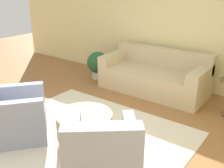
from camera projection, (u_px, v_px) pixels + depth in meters
ground_plane at (83, 138)px, 4.01m from camera, size 16.00×16.00×0.00m
wall_back at (173, 23)px, 5.74m from camera, size 9.85×0.12×2.80m
rug at (83, 138)px, 4.01m from camera, size 3.05×2.57×0.01m
couch at (154, 77)px, 5.66m from camera, size 2.25×1.00×0.89m
armchair_left at (12, 116)px, 3.92m from camera, size 1.16×1.17×0.95m
armchair_right at (102, 159)px, 2.95m from camera, size 1.16×1.17×0.95m
ottoman_table at (85, 125)px, 3.77m from camera, size 0.81×0.81×0.48m
potted_plant_floor at (98, 64)px, 6.39m from camera, size 0.52×0.52×0.67m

